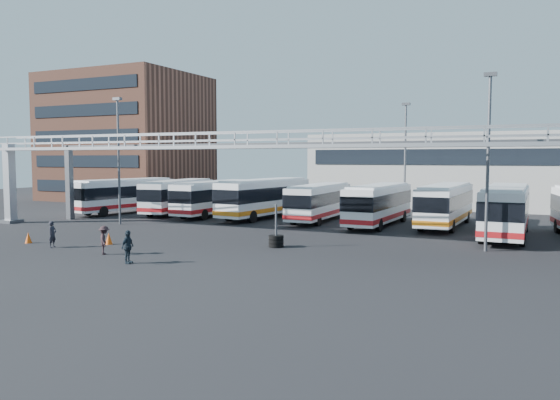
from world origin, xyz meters
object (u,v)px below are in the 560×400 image
at_px(light_pole_left, 119,154).
at_px(bus_0, 125,194).
at_px(bus_4, 320,201).
at_px(cone_right, 109,239).
at_px(light_pole_back, 405,154).
at_px(bus_7, 506,209).
at_px(pedestrian_d, 128,247).
at_px(bus_3, 265,197).
at_px(bus_2, 215,197).
at_px(pedestrian_a, 52,234).
at_px(tire_stack, 276,240).
at_px(bus_5, 379,203).
at_px(cone_left, 28,238).
at_px(bus_1, 178,195).
at_px(bus_6, 445,203).
at_px(pedestrian_c, 104,240).
at_px(light_pole_mid, 488,152).

xyz_separation_m(light_pole_left, bus_0, (-5.80, 7.29, -3.88)).
height_order(light_pole_left, bus_4, light_pole_left).
xyz_separation_m(bus_4, cone_right, (-7.40, -17.35, -1.38)).
xyz_separation_m(light_pole_left, light_pole_back, (20.00, 14.00, 0.00)).
relative_size(bus_7, pedestrian_d, 6.74).
bearing_deg(bus_3, bus_2, -169.98).
bearing_deg(cone_right, pedestrian_a, -132.72).
bearing_deg(tire_stack, pedestrian_d, -120.36).
height_order(bus_5, pedestrian_d, bus_5).
height_order(bus_0, cone_left, bus_0).
bearing_deg(bus_1, pedestrian_a, -83.03).
distance_m(bus_6, bus_7, 6.13).
bearing_deg(tire_stack, bus_6, 61.54).
relative_size(pedestrian_a, pedestrian_c, 0.99).
height_order(bus_4, cone_right, bus_4).
bearing_deg(bus_4, bus_6, 1.47).
distance_m(bus_2, pedestrian_d, 23.11).
bearing_deg(pedestrian_d, tire_stack, -39.69).
xyz_separation_m(light_pole_left, bus_2, (3.57, 8.84, -3.93)).
xyz_separation_m(light_pole_back, pedestrian_c, (-11.18, -25.23, -4.92)).
distance_m(bus_2, bus_7, 25.40).
relative_size(bus_2, bus_5, 0.99).
distance_m(light_pole_mid, cone_right, 23.36).
xyz_separation_m(light_pole_left, bus_4, (13.88, 9.00, -3.98)).
bearing_deg(pedestrian_c, bus_0, -3.22).
distance_m(pedestrian_d, tire_stack, 9.14).
bearing_deg(bus_0, bus_1, 28.90).
bearing_deg(bus_7, bus_4, 166.74).
height_order(bus_3, bus_5, bus_3).
bearing_deg(cone_right, light_pole_mid, 18.87).
relative_size(light_pole_back, pedestrian_a, 6.37).
relative_size(bus_4, bus_5, 0.96).
bearing_deg(bus_0, bus_5, 10.72).
relative_size(light_pole_back, bus_3, 0.87).
distance_m(bus_2, cone_left, 19.13).
relative_size(bus_0, bus_4, 1.08).
bearing_deg(bus_1, cone_left, -90.62).
xyz_separation_m(cone_left, tire_stack, (14.91, 5.26, 0.10)).
bearing_deg(cone_right, pedestrian_c, -50.94).
bearing_deg(bus_4, bus_3, 177.36).
bearing_deg(light_pole_left, light_pole_back, 34.99).
bearing_deg(cone_right, bus_5, 52.07).
bearing_deg(bus_0, bus_7, 5.86).
bearing_deg(bus_2, tire_stack, -44.52).
xyz_separation_m(light_pole_mid, cone_right, (-21.51, -7.35, -5.36)).
relative_size(bus_0, bus_5, 1.04).
xyz_separation_m(pedestrian_c, cone_right, (-2.33, 2.87, -0.44)).
distance_m(bus_0, bus_5, 25.08).
relative_size(bus_5, pedestrian_d, 6.34).
relative_size(pedestrian_d, cone_right, 2.35).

